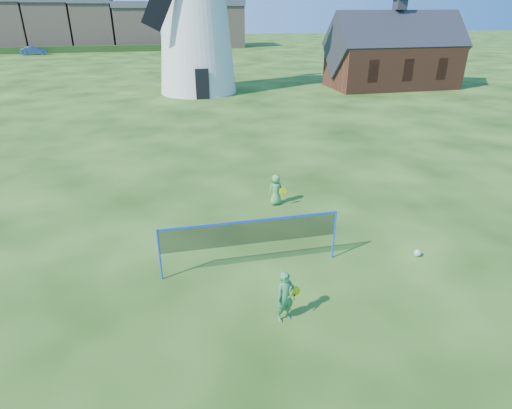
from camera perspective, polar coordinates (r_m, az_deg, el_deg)
The scene contains 10 objects.
ground at distance 12.85m, azimuth -0.38°, elevation -7.08°, with size 220.00×220.00×0.00m, color black.
windmill at distance 38.02m, azimuth -8.27°, elevation 24.82°, with size 14.87×6.46×19.90m.
chapel at distance 42.39m, azimuth 17.96°, elevation 18.48°, with size 11.65×5.65×9.85m.
badminton_net at distance 11.78m, azimuth -0.76°, elevation -3.86°, with size 5.05×0.05×1.55m.
player_girl at distance 10.22m, azimuth 3.96°, elevation -12.25°, with size 0.70×0.44×1.32m.
player_boy at distance 15.94m, azimuth 2.67°, elevation 1.98°, with size 0.69×0.51×1.18m.
play_ball at distance 13.73m, azimuth 20.83°, elevation -6.10°, with size 0.22×0.22×0.22m, color green.
terraced_houses at distance 84.36m, azimuth -26.04°, elevation 20.89°, with size 65.79×8.40×8.40m.
hedge at distance 79.37m, azimuth -28.53°, elevation 17.71°, with size 62.00×0.80×1.00m, color #193814.
car_right at distance 76.96m, azimuth -27.67°, elevation 17.82°, with size 1.28×3.68×1.21m, color navy.
Camera 1 is at (-2.32, -10.62, 6.85)m, focal length 29.83 mm.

